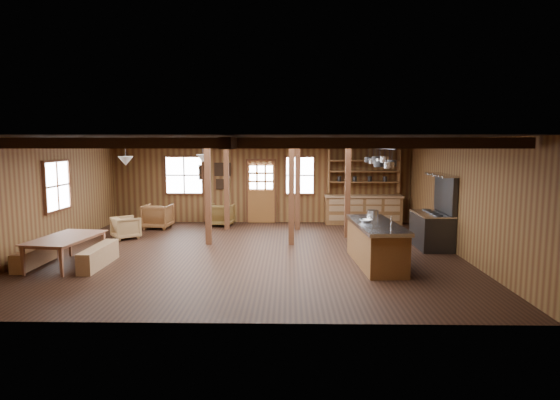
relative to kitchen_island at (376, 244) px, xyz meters
name	(u,v)px	position (x,y,z in m)	size (l,w,h in m)	color
room	(250,196)	(-2.85, 1.06, 0.92)	(10.04, 9.04, 2.84)	black
ceiling_joists	(250,143)	(-2.85, 1.23, 2.20)	(9.80, 8.82, 0.18)	black
timber_posts	(274,188)	(-2.33, 3.14, 0.92)	(3.95, 2.35, 2.80)	#462514
back_door	(261,197)	(-2.85, 5.51, 0.40)	(1.02, 0.08, 2.15)	brown
window_back_left	(184,175)	(-5.45, 5.52, 1.12)	(1.32, 0.06, 1.32)	white
window_back_right	(300,175)	(-1.55, 5.52, 1.12)	(1.02, 0.06, 1.32)	white
window_left	(57,186)	(-7.81, 1.56, 1.12)	(0.14, 1.24, 1.32)	white
notice_boards	(217,174)	(-4.35, 5.51, 1.16)	(1.08, 0.03, 0.90)	beige
back_counter	(363,206)	(0.55, 5.26, 0.12)	(2.55, 0.60, 2.45)	brown
pendant_lamps	(167,159)	(-5.10, 2.06, 1.77)	(1.86, 2.36, 0.66)	#2E2E31
pot_rack	(380,161)	(0.31, 1.34, 1.78)	(0.37, 3.00, 0.46)	#2E2E31
kitchen_island	(376,244)	(0.00, 0.00, 0.00)	(1.04, 2.55, 1.20)	brown
step_stool	(368,240)	(0.15, 1.80, -0.30)	(0.39, 0.28, 0.35)	#946243
commercial_range	(434,224)	(1.80, 1.75, 0.14)	(0.79, 1.54, 1.90)	#2E2E31
dining_table	(68,252)	(-6.75, -0.24, -0.15)	(1.84, 1.03, 0.65)	brown
bench_wall	(34,257)	(-7.50, -0.24, -0.28)	(0.27, 1.46, 0.40)	#946243
bench_aisle	(99,256)	(-6.07, -0.24, -0.26)	(0.30, 1.61, 0.44)	#946243
armchair_a	(158,216)	(-6.05, 4.33, -0.09)	(0.82, 0.84, 0.77)	brown
armchair_b	(221,215)	(-4.12, 4.86, -0.12)	(0.75, 0.78, 0.71)	brown
armchair_c	(126,228)	(-6.50, 2.73, -0.16)	(0.67, 0.69, 0.63)	#9C7647
counter_pot	(373,213)	(0.07, 0.85, 0.54)	(0.26, 0.26, 0.16)	#B8BABF
bowl	(366,221)	(-0.22, 0.06, 0.50)	(0.28, 0.28, 0.07)	silver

